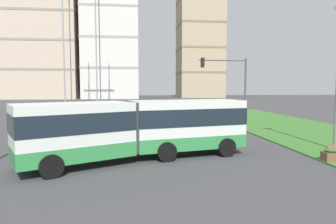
% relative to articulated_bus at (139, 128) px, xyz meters
% --- Properties ---
extents(articulated_bus, '(11.86, 6.33, 3.00)m').
position_rel_articulated_bus_xyz_m(articulated_bus, '(0.00, 0.00, 0.00)').
color(articulated_bus, silver).
rests_on(articulated_bus, ground).
extents(car_silver_hatch, '(4.48, 2.19, 1.58)m').
position_rel_articulated_bus_xyz_m(car_silver_hatch, '(-4.76, 11.42, -0.90)').
color(car_silver_hatch, '#B7BABF').
rests_on(car_silver_hatch, ground).
extents(flower_planter_3, '(1.10, 0.56, 0.74)m').
position_rel_articulated_bus_xyz_m(flower_planter_3, '(9.63, -1.65, -1.23)').
color(flower_planter_3, brown).
rests_on(flower_planter_3, grass_median).
extents(traffic_light_far_right, '(4.13, 0.28, 6.17)m').
position_rel_articulated_bus_xyz_m(traffic_light_far_right, '(7.90, 9.59, 2.59)').
color(traffic_light_far_right, '#474C51').
rests_on(traffic_light_far_right, ground).
extents(apartment_tower_west, '(21.94, 19.70, 42.98)m').
position_rel_articulated_bus_xyz_m(apartment_tower_west, '(-28.72, 86.51, 19.86)').
color(apartment_tower_west, '#C6B299').
rests_on(apartment_tower_west, ground).
extents(apartment_tower_westcentre, '(17.70, 14.84, 36.96)m').
position_rel_articulated_bus_xyz_m(apartment_tower_westcentre, '(-7.87, 84.63, 16.85)').
color(apartment_tower_westcentre, silver).
rests_on(apartment_tower_westcentre, ground).
extents(apartment_tower_centre, '(15.36, 15.38, 50.15)m').
position_rel_articulated_bus_xyz_m(apartment_tower_centre, '(22.91, 91.58, 23.45)').
color(apartment_tower_centre, tan).
rests_on(apartment_tower_centre, ground).
extents(transmission_pylon, '(9.00, 6.24, 36.60)m').
position_rel_articulated_bus_xyz_m(transmission_pylon, '(-10.49, 46.65, 18.11)').
color(transmission_pylon, gray).
rests_on(transmission_pylon, ground).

